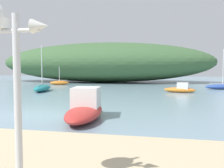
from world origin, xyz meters
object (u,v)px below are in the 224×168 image
Objects in this scene: sailboat_centre_water at (42,88)px; motorboat_far_right at (180,89)px; sailboat_east_reach at (223,87)px; sailboat_near_shore at (59,83)px; motorboat_outer_mooring at (85,108)px.

sailboat_centre_water is 13.73m from motorboat_far_right.
sailboat_near_shore is at bearing 171.52° from sailboat_east_reach.
sailboat_near_shore reaches higher than motorboat_outer_mooring.
sailboat_east_reach is at bearing 19.08° from sailboat_centre_water.
motorboat_far_right is (13.63, 1.66, 0.01)m from sailboat_centre_water.
motorboat_outer_mooring is at bearing -54.45° from sailboat_centre_water.
motorboat_far_right is (-4.90, -4.75, 0.05)m from sailboat_east_reach.
motorboat_outer_mooring is 23.85m from sailboat_near_shore.
sailboat_near_shore is at bearing 103.98° from sailboat_centre_water.
sailboat_east_reach is 0.98× the size of motorboat_outer_mooring.
sailboat_east_reach reaches higher than sailboat_near_shore.
motorboat_outer_mooring is at bearing -111.34° from motorboat_far_right.
motorboat_outer_mooring is 14.44m from sailboat_centre_water.
sailboat_centre_water is at bearing -173.07° from motorboat_far_right.
sailboat_near_shore reaches higher than motorboat_far_right.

